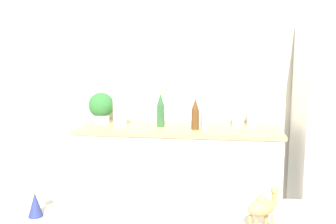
# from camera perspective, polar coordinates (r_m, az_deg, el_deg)

# --- Properties ---
(wall_back) EXTENTS (8.00, 0.06, 2.55)m
(wall_back) POSITION_cam_1_polar(r_m,az_deg,el_deg) (3.59, 6.64, 4.56)
(wall_back) COLOR silver
(wall_back) RESTS_ON ground_plane
(back_counter) EXTENTS (1.77, 0.63, 0.90)m
(back_counter) POSITION_cam_1_polar(r_m,az_deg,el_deg) (3.45, 1.58, -9.57)
(back_counter) COLOR white
(back_counter) RESTS_ON ground_plane
(potted_plant) EXTENTS (0.23, 0.23, 0.29)m
(potted_plant) POSITION_cam_1_polar(r_m,az_deg,el_deg) (3.50, -10.14, 0.78)
(potted_plant) COLOR silver
(potted_plant) RESTS_ON back_counter
(paper_towel_roll) EXTENTS (0.12, 0.12, 0.23)m
(paper_towel_roll) POSITION_cam_1_polar(r_m,az_deg,el_deg) (3.34, -7.37, -0.28)
(paper_towel_roll) COLOR white
(paper_towel_roll) RESTS_ON back_counter
(back_bottle_0) EXTENTS (0.07, 0.07, 0.23)m
(back_bottle_0) POSITION_cam_1_polar(r_m,az_deg,el_deg) (3.35, 5.14, -0.28)
(back_bottle_0) COLOR #B2B7BC
(back_bottle_0) RESTS_ON back_counter
(back_bottle_1) EXTENTS (0.07, 0.07, 0.31)m
(back_bottle_1) POSITION_cam_1_polar(r_m,az_deg,el_deg) (3.31, -1.14, 0.29)
(back_bottle_1) COLOR #2D6033
(back_bottle_1) RESTS_ON back_counter
(back_bottle_2) EXTENTS (0.08, 0.08, 0.32)m
(back_bottle_2) POSITION_cam_1_polar(r_m,az_deg,el_deg) (3.34, 12.70, 0.23)
(back_bottle_2) COLOR #B2B7BC
(back_bottle_2) RESTS_ON back_counter
(back_bottle_3) EXTENTS (0.07, 0.07, 0.26)m
(back_bottle_3) POSITION_cam_1_polar(r_m,az_deg,el_deg) (3.20, 5.66, -0.47)
(back_bottle_3) COLOR #B2B7BC
(back_bottle_3) RESTS_ON back_counter
(back_bottle_4) EXTENTS (0.07, 0.07, 0.31)m
(back_bottle_4) POSITION_cam_1_polar(r_m,az_deg,el_deg) (3.31, 10.36, 0.11)
(back_bottle_4) COLOR #B2B7BC
(back_bottle_4) RESTS_ON back_counter
(back_bottle_5) EXTENTS (0.07, 0.07, 0.27)m
(back_bottle_5) POSITION_cam_1_polar(r_m,az_deg,el_deg) (3.20, 4.16, -0.33)
(back_bottle_5) COLOR brown
(back_bottle_5) RESTS_ON back_counter
(camel_figurine) EXTENTS (0.12, 0.10, 0.15)m
(camel_figurine) POSITION_cam_1_polar(r_m,az_deg,el_deg) (1.30, 14.28, -13.76)
(camel_figurine) COLOR tan
(camel_figurine) RESTS_ON bar_counter
(wise_man_figurine_blue) EXTENTS (0.05, 0.05, 0.12)m
(wise_man_figurine_blue) POSITION_cam_1_polar(r_m,az_deg,el_deg) (1.46, -19.59, -12.86)
(wise_man_figurine_blue) COLOR navy
(wise_man_figurine_blue) RESTS_ON bar_counter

